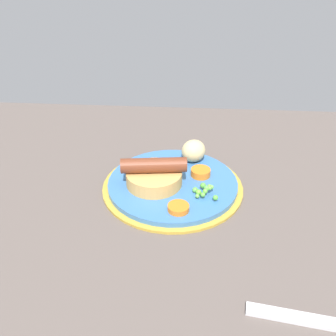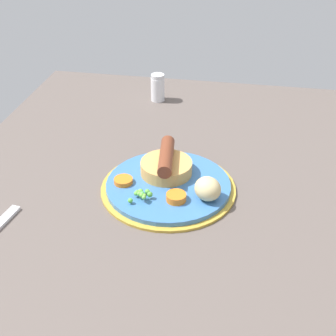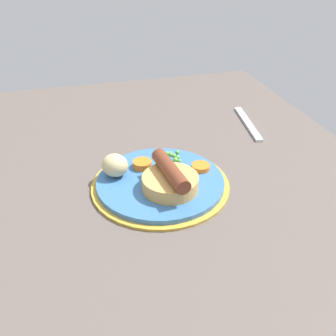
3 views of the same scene
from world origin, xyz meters
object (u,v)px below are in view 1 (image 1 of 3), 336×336
at_px(pea_pile, 204,190).
at_px(fork, 325,323).
at_px(carrot_slice_0, 201,172).
at_px(carrot_slice_1, 178,208).
at_px(potato_chunk_0, 194,151).
at_px(dinner_plate, 173,185).
at_px(sausage_pudding, 154,175).

xyz_separation_m(pea_pile, fork, (-0.14, 0.23, -0.02)).
xyz_separation_m(carrot_slice_0, carrot_slice_1, (0.04, 0.10, -0.00)).
bearing_deg(carrot_slice_0, potato_chunk_0, -74.95).
bearing_deg(carrot_slice_1, carrot_slice_0, -108.60).
relative_size(potato_chunk_0, fork, 0.27).
xyz_separation_m(dinner_plate, sausage_pudding, (0.03, 0.01, 0.03)).
relative_size(sausage_pudding, fork, 0.64).
relative_size(dinner_plate, pea_pile, 5.88).
bearing_deg(dinner_plate, carrot_slice_0, -155.25).
distance_m(sausage_pudding, carrot_slice_0, 0.09).
bearing_deg(carrot_slice_1, potato_chunk_0, -97.57).
relative_size(dinner_plate, carrot_slice_1, 7.24).
xyz_separation_m(potato_chunk_0, fork, (-0.16, 0.34, -0.03)).
distance_m(pea_pile, fork, 0.27).
bearing_deg(potato_chunk_0, sausage_pudding, 51.82).
relative_size(sausage_pudding, carrot_slice_0, 3.24).
height_order(sausage_pudding, carrot_slice_0, sausage_pudding).
bearing_deg(carrot_slice_1, pea_pile, -133.54).
distance_m(sausage_pudding, carrot_slice_1, 0.09).
bearing_deg(fork, pea_pile, -50.05).
bearing_deg(carrot_slice_0, fork, 116.61).
height_order(carrot_slice_1, fork, carrot_slice_1).
distance_m(potato_chunk_0, fork, 0.38).
bearing_deg(carrot_slice_0, sausage_pudding, 21.70).
xyz_separation_m(carrot_slice_0, fork, (-0.14, 0.29, -0.02)).
height_order(dinner_plate, potato_chunk_0, potato_chunk_0).
xyz_separation_m(sausage_pudding, potato_chunk_0, (-0.07, -0.09, 0.00)).
relative_size(dinner_plate, sausage_pudding, 2.17).
xyz_separation_m(pea_pile, carrot_slice_1, (0.04, 0.04, -0.00)).
height_order(pea_pile, carrot_slice_1, pea_pile).
distance_m(pea_pile, carrot_slice_1, 0.06).
bearing_deg(fork, carrot_slice_1, -36.99).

